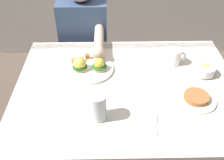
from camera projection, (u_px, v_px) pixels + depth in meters
name	position (u px, v px, depth m)	size (l,w,h in m)	color
dining_table	(127.00, 100.00, 1.46)	(1.20, 0.90, 0.74)	silver
eggs_benedict_plate	(89.00, 67.00, 1.48)	(0.27, 0.27, 0.09)	white
fruit_bowl	(204.00, 70.00, 1.45)	(0.12, 0.12, 0.06)	white
coffee_mug	(175.00, 56.00, 1.52)	(0.11, 0.08, 0.09)	white
fork	(155.00, 123.00, 1.19)	(0.05, 0.16, 0.00)	silver
water_glass_far	(98.00, 108.00, 1.18)	(0.08, 0.08, 0.14)	silver
side_plate	(196.00, 98.00, 1.30)	(0.20, 0.20, 0.04)	white
diner_person	(84.00, 42.00, 1.91)	(0.34, 0.54, 1.14)	#33333D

